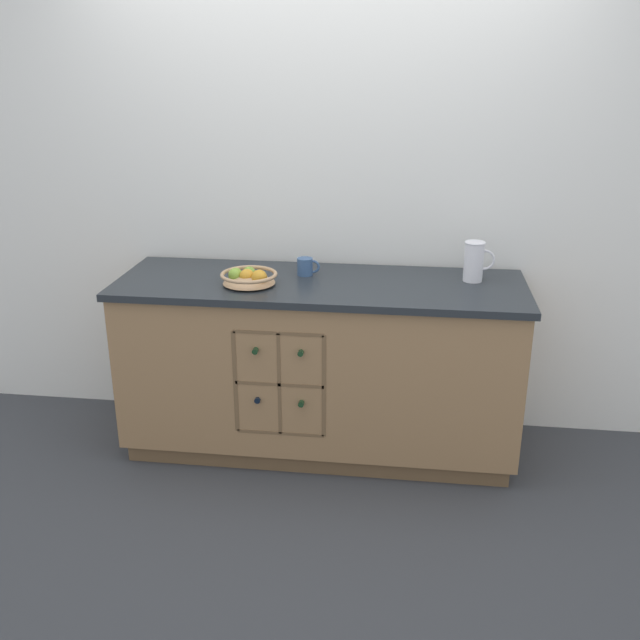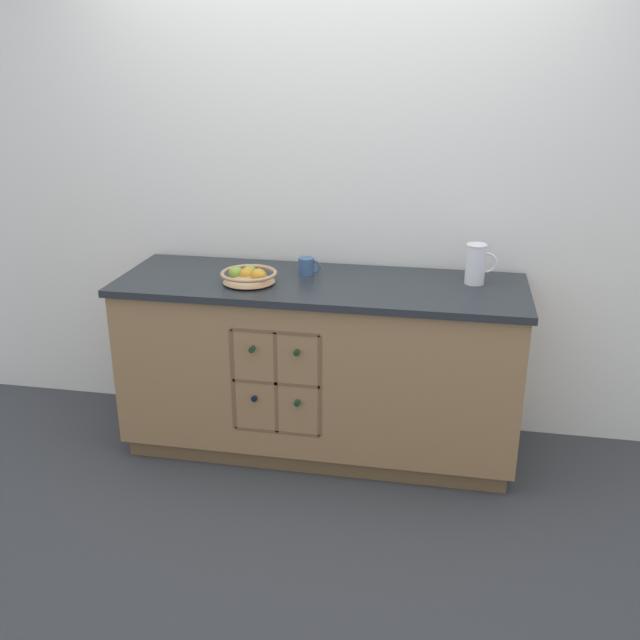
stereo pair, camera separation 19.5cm
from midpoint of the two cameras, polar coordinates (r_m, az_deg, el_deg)
ground_plane at (r=3.82m, az=-1.48°, el=-9.94°), size 14.00×14.00×0.00m
back_wall at (r=3.73m, az=-0.76°, el=10.30°), size 4.40×0.06×2.55m
kitchen_island at (r=3.61m, az=-1.58°, el=-3.68°), size 1.98×0.67×0.90m
fruit_bowl at (r=3.42m, az=-7.35°, el=3.45°), size 0.27×0.27×0.08m
white_pitcher at (r=3.50m, az=10.70°, el=4.68°), size 0.15×0.10×0.20m
ceramic_mug at (r=3.55m, az=-2.73°, el=4.27°), size 0.11×0.08×0.09m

